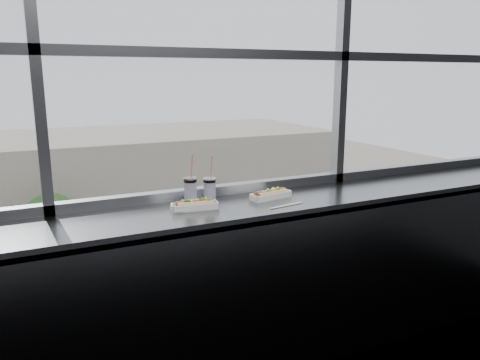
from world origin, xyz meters
name	(u,v)px	position (x,y,z in m)	size (l,w,h in m)	color
wall_back_lower	(214,273)	(0.00, 1.50, 0.55)	(6.00, 6.00, 0.00)	black
window_glass	(209,2)	(0.00, 1.52, 2.30)	(6.00, 6.00, 0.00)	silver
window_mullions	(210,2)	(0.00, 1.50, 2.30)	(6.00, 0.08, 2.40)	gray
counter	(230,210)	(0.00, 1.23, 1.07)	(6.00, 0.55, 0.06)	gray
counter_fascia	(249,307)	(0.00, 0.97, 0.55)	(6.00, 0.04, 1.04)	gray
hotdog_tray_left	(195,205)	(-0.22, 1.23, 1.13)	(0.28, 0.13, 0.07)	white
hotdog_tray_right	(271,194)	(0.30, 1.26, 1.13)	(0.29, 0.13, 0.07)	white
soda_cup_left	(190,189)	(-0.20, 1.36, 1.19)	(0.08, 0.08, 0.31)	white
soda_cup_right	(210,189)	(-0.09, 1.33, 1.19)	(0.08, 0.08, 0.30)	white
loose_straw	(286,205)	(0.30, 1.06, 1.10)	(0.01, 0.01, 0.25)	white
wrapper	(179,209)	(-0.32, 1.23, 1.11)	(0.10, 0.07, 0.03)	silver
plaza_ground	(37,216)	(0.00, 45.00, -11.00)	(120.00, 120.00, 0.00)	gray
street_asphalt	(62,339)	(0.00, 21.50, -10.97)	(80.00, 10.00, 0.06)	black
far_sidewalk	(50,278)	(0.00, 29.50, -10.98)	(80.00, 6.00, 0.04)	gray
far_building	(36,186)	(0.00, 39.50, -7.00)	(50.00, 14.00, 8.00)	gray
car_far_b	(93,279)	(2.17, 25.50, -9.81)	(6.76, 2.81, 2.25)	maroon
car_near_d	(198,334)	(5.75, 17.50, -10.00)	(5.63, 2.35, 1.88)	#B2B2B2
car_far_c	(232,255)	(11.20, 25.50, -9.86)	(6.48, 2.70, 2.16)	silver
pedestrian_b	(17,272)	(-1.81, 28.59, -9.82)	(1.01, 0.76, 2.28)	#66605B
tree_center	(51,222)	(0.42, 29.50, -7.19)	(3.60, 3.60, 5.62)	#47382B
tree_right	(216,211)	(11.76, 29.50, -7.95)	(2.88, 2.88, 4.50)	#47382B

